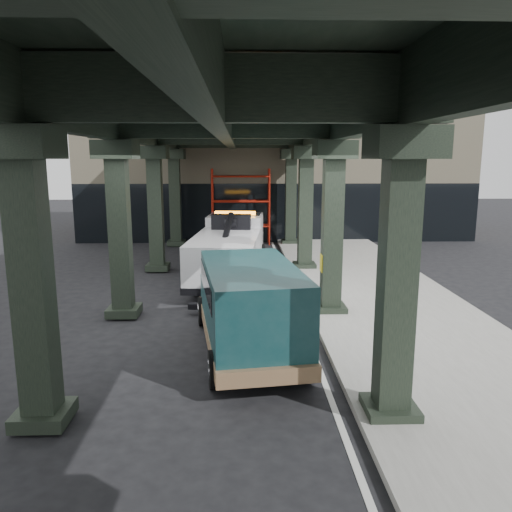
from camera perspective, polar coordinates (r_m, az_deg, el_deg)
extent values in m
plane|color=black|center=(12.81, -1.68, -9.55)|extent=(90.00, 90.00, 0.00)
cube|color=gray|center=(15.34, 15.47, -6.14)|extent=(5.00, 40.00, 0.15)
cube|color=silver|center=(14.79, 4.96, -6.70)|extent=(0.12, 38.00, 0.01)
cube|color=black|center=(8.63, 15.80, -2.79)|extent=(0.55, 0.55, 5.00)
cube|color=black|center=(8.40, 16.62, 12.29)|extent=(1.10, 1.10, 0.50)
cube|color=black|center=(9.45, 15.04, -16.59)|extent=(0.90, 0.90, 0.24)
cube|color=black|center=(14.37, 8.69, 2.90)|extent=(0.55, 0.55, 5.00)
cube|color=black|center=(14.23, 8.96, 11.91)|extent=(1.10, 1.10, 0.50)
cube|color=black|center=(14.87, 8.44, -5.98)|extent=(0.90, 0.90, 0.24)
cube|color=black|center=(20.26, 5.66, 5.31)|extent=(0.55, 0.55, 5.00)
cube|color=black|center=(20.16, 5.78, 11.69)|extent=(1.10, 1.10, 0.50)
cube|color=black|center=(20.61, 5.54, -1.12)|extent=(0.90, 0.90, 0.24)
cube|color=black|center=(26.20, 3.99, 6.62)|extent=(0.55, 0.55, 5.00)
cube|color=black|center=(26.12, 4.06, 11.55)|extent=(1.10, 1.10, 0.50)
cube|color=black|center=(26.47, 3.92, 1.61)|extent=(0.90, 0.90, 0.24)
cube|color=black|center=(8.92, -24.19, -2.92)|extent=(0.55, 0.55, 5.00)
cube|color=black|center=(8.69, -25.38, 11.64)|extent=(1.10, 1.10, 0.50)
cube|color=black|center=(9.70, -23.07, -16.35)|extent=(0.90, 0.90, 0.24)
cube|color=black|center=(14.54, -15.28, 2.73)|extent=(0.55, 0.55, 5.00)
cube|color=black|center=(14.40, -15.75, 11.62)|extent=(1.10, 1.10, 0.50)
cube|color=black|center=(15.03, -14.84, -6.05)|extent=(0.90, 0.90, 0.24)
cube|color=black|center=(20.38, -11.39, 5.18)|extent=(0.55, 0.55, 5.00)
cube|color=black|center=(20.28, -11.63, 11.52)|extent=(1.10, 1.10, 0.50)
cube|color=black|center=(20.73, -11.15, -1.21)|extent=(0.90, 0.90, 0.24)
cube|color=black|center=(26.29, -9.22, 6.53)|extent=(0.55, 0.55, 5.00)
cube|color=black|center=(26.21, -9.38, 11.43)|extent=(1.10, 1.10, 0.50)
cube|color=black|center=(26.57, -9.07, 1.53)|extent=(0.90, 0.90, 0.24)
cube|color=black|center=(14.27, 9.06, 15.12)|extent=(0.35, 32.00, 1.10)
cube|color=black|center=(14.44, -15.92, 14.79)|extent=(0.35, 32.00, 1.10)
cube|color=black|center=(14.04, -3.51, 15.30)|extent=(0.35, 32.00, 1.10)
cube|color=black|center=(14.11, -3.55, 18.14)|extent=(7.40, 32.00, 0.30)
cube|color=#C6B793|center=(32.06, 1.87, 10.13)|extent=(22.00, 10.00, 8.00)
cylinder|color=#B71E0E|center=(27.05, -4.93, 5.69)|extent=(0.08, 0.08, 4.00)
cylinder|color=#B71E0E|center=(26.25, -5.03, 5.52)|extent=(0.08, 0.08, 4.00)
cylinder|color=#B71E0E|center=(27.05, 1.46, 5.72)|extent=(0.08, 0.08, 4.00)
cylinder|color=#B71E0E|center=(26.25, 1.55, 5.56)|extent=(0.08, 0.08, 4.00)
cylinder|color=#B71E0E|center=(27.12, -1.73, 3.61)|extent=(3.00, 0.08, 0.08)
cylinder|color=#B71E0E|center=(26.98, -1.74, 6.35)|extent=(3.00, 0.08, 0.08)
cylinder|color=#B71E0E|center=(26.91, -1.76, 9.11)|extent=(3.00, 0.08, 0.08)
cube|color=black|center=(18.46, -3.06, -1.05)|extent=(1.56, 6.94, 0.23)
cube|color=silver|center=(20.61, -2.33, 2.44)|extent=(2.35, 2.40, 1.65)
cube|color=silver|center=(21.63, -2.06, 1.62)|extent=(2.21, 0.84, 0.83)
cube|color=black|center=(20.78, -2.27, 3.78)|extent=(2.12, 1.38, 0.78)
cube|color=silver|center=(17.32, -3.49, 0.16)|extent=(2.62, 4.78, 1.29)
cube|color=orange|center=(20.31, -2.40, 4.92)|extent=(1.67, 0.41, 0.15)
cube|color=black|center=(18.97, -2.83, 3.93)|extent=(1.51, 0.69, 0.55)
cylinder|color=black|center=(17.38, -3.44, 2.50)|extent=(0.52, 3.22, 1.23)
cube|color=black|center=(15.27, -4.53, -4.89)|extent=(0.39, 1.31, 0.17)
cube|color=black|center=(14.67, -4.88, -5.75)|extent=(1.48, 0.37, 0.17)
cylinder|color=black|center=(21.16, -4.96, 0.11)|extent=(0.41, 1.04, 1.01)
cylinder|color=silver|center=(21.16, -4.96, 0.11)|extent=(0.41, 0.59, 0.56)
cylinder|color=black|center=(20.96, 0.52, 0.04)|extent=(0.41, 1.04, 1.01)
cylinder|color=silver|center=(20.96, 0.52, 0.04)|extent=(0.41, 0.59, 0.56)
cylinder|color=black|center=(18.24, -6.36, -1.69)|extent=(0.41, 1.04, 1.01)
cylinder|color=silver|center=(18.24, -6.36, -1.69)|extent=(0.41, 0.59, 0.56)
cylinder|color=black|center=(18.00, -0.01, -1.79)|extent=(0.41, 1.04, 1.01)
cylinder|color=silver|center=(18.00, -0.01, -1.79)|extent=(0.41, 0.59, 0.56)
cylinder|color=black|center=(17.09, -7.05, -2.57)|extent=(0.41, 1.04, 1.01)
cylinder|color=silver|center=(17.09, -7.05, -2.57)|extent=(0.41, 0.59, 0.56)
cylinder|color=black|center=(16.84, -0.27, -2.69)|extent=(0.41, 1.04, 1.01)
cylinder|color=silver|center=(16.84, -0.27, -2.69)|extent=(0.41, 0.59, 0.56)
cube|color=#10373A|center=(13.84, -2.25, -4.12)|extent=(2.03, 1.28, 0.84)
cube|color=#10373A|center=(11.29, -0.59, -5.65)|extent=(2.51, 4.43, 1.82)
cube|color=olive|center=(11.88, -0.87, -8.59)|extent=(2.69, 5.45, 0.33)
cube|color=black|center=(13.30, -2.07, -1.43)|extent=(1.86, 0.64, 0.78)
cube|color=black|center=(11.44, -0.82, -3.01)|extent=(2.42, 3.60, 0.51)
cube|color=silver|center=(14.41, -2.49, -5.04)|extent=(1.86, 0.36, 0.28)
cylinder|color=black|center=(13.85, -6.06, -6.29)|extent=(0.37, 0.81, 0.78)
cylinder|color=silver|center=(13.85, -6.06, -6.29)|extent=(0.35, 0.47, 0.43)
cylinder|color=black|center=(14.07, 1.58, -5.95)|extent=(0.37, 0.81, 0.78)
cylinder|color=silver|center=(14.07, 1.58, -5.95)|extent=(0.35, 0.47, 0.43)
cylinder|color=black|center=(10.18, -4.65, -12.80)|extent=(0.37, 0.81, 0.78)
cylinder|color=silver|center=(10.18, -4.65, -12.80)|extent=(0.35, 0.47, 0.43)
cylinder|color=black|center=(10.48, 5.79, -12.10)|extent=(0.37, 0.81, 0.78)
cylinder|color=silver|center=(10.48, 5.79, -12.10)|extent=(0.35, 0.47, 0.43)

